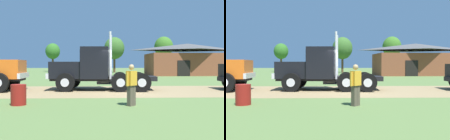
{
  "view_description": "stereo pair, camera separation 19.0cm",
  "coord_description": "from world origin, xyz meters",
  "views": [
    {
      "loc": [
        -1.19,
        -14.83,
        1.63
      ],
      "look_at": [
        -0.59,
        0.45,
        1.28
      ],
      "focal_mm": 38.6,
      "sensor_mm": 36.0,
      "label": 1
    },
    {
      "loc": [
        -1.0,
        -14.84,
        1.63
      ],
      "look_at": [
        -0.59,
        0.45,
        1.28
      ],
      "focal_mm": 38.6,
      "sensor_mm": 36.0,
      "label": 2
    }
  ],
  "objects": [
    {
      "name": "ground_plane",
      "position": [
        0.0,
        0.0,
        0.0
      ],
      "size": [
        200.0,
        200.0,
        0.0
      ],
      "primitive_type": "plane",
      "color": "#567139"
    },
    {
      "name": "dirt_track",
      "position": [
        0.0,
        0.0,
        0.0
      ],
      "size": [
        120.0,
        6.41,
        0.01
      ],
      "primitive_type": "cube",
      "color": "#907851",
      "rests_on": "ground_plane"
    },
    {
      "name": "truck_foreground_white",
      "position": [
        -1.86,
        0.62,
        1.29
      ],
      "size": [
        6.83,
        2.93,
        3.62
      ],
      "color": "black",
      "rests_on": "ground_plane"
    },
    {
      "name": "visitor_standing_near",
      "position": [
        -0.05,
        -5.42,
        0.87
      ],
      "size": [
        0.46,
        0.45,
        1.64
      ],
      "color": "gold",
      "rests_on": "ground_plane"
    },
    {
      "name": "steel_barrel",
      "position": [
        -4.56,
        -5.08,
        0.42
      ],
      "size": [
        0.6,
        0.6,
        0.83
      ],
      "primitive_type": "cylinder",
      "color": "maroon",
      "rests_on": "ground_plane"
    },
    {
      "name": "shed_building",
      "position": [
        11.83,
        21.57,
        2.33
      ],
      "size": [
        12.97,
        7.18,
        4.83
      ],
      "color": "brown",
      "rests_on": "ground_plane"
    },
    {
      "name": "tree_left",
      "position": [
        -12.75,
        41.46,
        4.67
      ],
      "size": [
        3.32,
        3.32,
        6.55
      ],
      "color": "#513823",
      "rests_on": "ground_plane"
    },
    {
      "name": "tree_mid",
      "position": [
        1.2,
        34.08,
        4.92
      ],
      "size": [
        4.09,
        4.09,
        7.2
      ],
      "color": "#513823",
      "rests_on": "ground_plane"
    },
    {
      "name": "tree_right",
      "position": [
        11.67,
        35.49,
        5.32
      ],
      "size": [
        3.92,
        3.92,
        7.51
      ],
      "color": "#513823",
      "rests_on": "ground_plane"
    }
  ]
}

